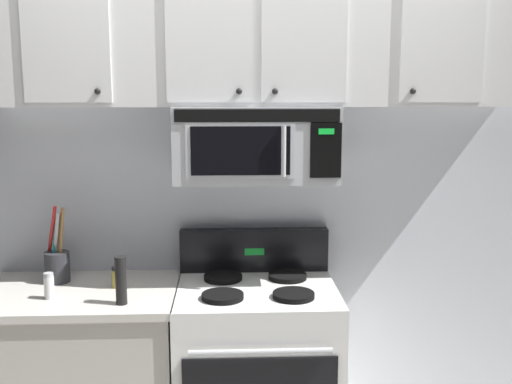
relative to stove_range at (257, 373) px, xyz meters
name	(u,v)px	position (x,y,z in m)	size (l,w,h in m)	color
back_wall	(253,182)	(0.00, 0.37, 0.88)	(5.20, 0.10, 2.70)	silver
stove_range	(257,373)	(0.00, 0.00, 0.00)	(0.76, 0.69, 1.12)	white
over_range_microwave	(255,143)	(0.00, 0.12, 1.11)	(0.76, 0.43, 0.35)	#B7BABF
upper_cabinets	(255,47)	(0.00, 0.15, 1.56)	(2.50, 0.36, 0.55)	silver
counter_segment	(82,380)	(-0.84, 0.01, -0.02)	(0.93, 0.65, 0.90)	#BCB7AD
utensil_crock_charcoal	(57,263)	(-0.97, 0.14, 0.53)	(0.12, 0.13, 0.38)	#2D2D33
salt_shaker	(49,286)	(-0.94, -0.11, 0.49)	(0.04, 0.04, 0.12)	white
pepper_mill	(121,281)	(-0.60, -0.19, 0.54)	(0.05, 0.05, 0.21)	black
spice_jar	(116,277)	(-0.66, 0.03, 0.48)	(0.04, 0.04, 0.10)	olive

